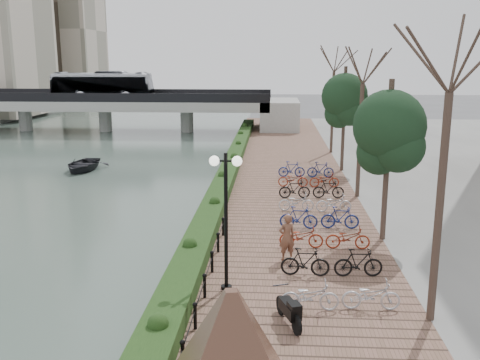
# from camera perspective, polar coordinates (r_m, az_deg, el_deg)

# --- Properties ---
(river_water) EXTENTS (30.00, 130.00, 0.02)m
(river_water) POSITION_cam_1_polar(r_m,az_deg,el_deg) (42.35, -22.26, 1.29)
(river_water) COLOR #4C5F55
(river_water) RESTS_ON ground
(promenade) EXTENTS (8.00, 75.00, 0.50)m
(promenade) POSITION_cam_1_polar(r_m,az_deg,el_deg) (30.73, 4.55, -1.38)
(promenade) COLOR brown
(promenade) RESTS_ON ground
(hedge) EXTENTS (1.10, 56.00, 0.60)m
(hedge) POSITION_cam_1_polar(r_m,az_deg,el_deg) (33.17, -1.37, 0.69)
(hedge) COLOR #173513
(hedge) RESTS_ON promenade
(chain_fence) EXTENTS (0.10, 14.10, 0.70)m
(chain_fence) POSITION_cam_1_polar(r_m,az_deg,el_deg) (16.01, -4.27, -12.75)
(chain_fence) COLOR black
(chain_fence) RESTS_ON promenade
(granite_monument) EXTENTS (5.63, 5.63, 2.97)m
(granite_monument) POSITION_cam_1_polar(r_m,az_deg,el_deg) (10.99, -0.90, -18.65)
(granite_monument) COLOR #482B1F
(granite_monument) RESTS_ON promenade
(lamppost) EXTENTS (1.02, 0.32, 4.45)m
(lamppost) POSITION_cam_1_polar(r_m,az_deg,el_deg) (16.55, -1.52, -1.22)
(lamppost) COLOR black
(lamppost) RESTS_ON promenade
(motorcycle) EXTENTS (0.95, 1.58, 0.94)m
(motorcycle) POSITION_cam_1_polar(r_m,az_deg,el_deg) (15.32, 5.21, -13.50)
(motorcycle) COLOR black
(motorcycle) RESTS_ON promenade
(pedestrian) EXTENTS (0.75, 0.64, 1.75)m
(pedestrian) POSITION_cam_1_polar(r_m,az_deg,el_deg) (19.73, 5.02, -6.10)
(pedestrian) COLOR brown
(pedestrian) RESTS_ON promenade
(bicycle_parking) EXTENTS (2.40, 19.89, 1.00)m
(bicycle_parking) POSITION_cam_1_polar(r_m,az_deg,el_deg) (24.75, 8.24, -3.23)
(bicycle_parking) COLOR silver
(bicycle_parking) RESTS_ON promenade
(street_trees) EXTENTS (3.20, 37.12, 6.80)m
(street_trees) POSITION_cam_1_polar(r_m,az_deg,el_deg) (25.71, 13.79, 3.33)
(street_trees) COLOR #3C2E23
(street_trees) RESTS_ON promenade
(bridge) EXTENTS (36.00, 10.77, 6.50)m
(bridge) POSITION_cam_1_polar(r_m,az_deg,el_deg) (60.38, -14.30, 8.23)
(bridge) COLOR #9D9C98
(bridge) RESTS_ON ground
(boat) EXTENTS (3.02, 4.17, 0.85)m
(boat) POSITION_cam_1_polar(r_m,az_deg,el_deg) (39.49, -16.44, 1.60)
(boat) COLOR black
(boat) RESTS_ON river_water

